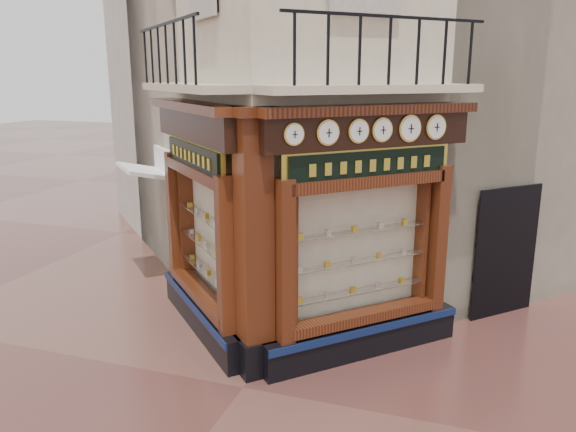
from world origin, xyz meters
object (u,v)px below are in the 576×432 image
at_px(corner_pilaster, 254,249).
at_px(signboard_left, 194,156).
at_px(clock_a, 294,134).
at_px(clock_c, 358,131).
at_px(clock_b, 328,133).
at_px(clock_d, 382,130).
at_px(awning, 151,278).
at_px(signboard_right, 370,165).
at_px(clock_f, 436,127).
at_px(clock_e, 410,128).

bearing_deg(corner_pilaster, signboard_left, 100.25).
distance_m(clock_a, clock_c, 1.03).
height_order(clock_b, clock_d, clock_b).
height_order(awning, signboard_right, signboard_right).
bearing_deg(clock_c, clock_d, 0.00).
xyz_separation_m(clock_c, signboard_right, (0.13, 0.29, -0.52)).
relative_size(clock_d, awning, 0.23).
height_order(clock_f, awning, clock_f).
relative_size(clock_b, awning, 0.24).
bearing_deg(awning, clock_e, -151.23).
xyz_separation_m(clock_c, awning, (-5.06, 2.31, -3.62)).
xyz_separation_m(awning, signboard_left, (2.28, -2.02, 3.10)).
height_order(corner_pilaster, clock_e, corner_pilaster).
distance_m(clock_e, clock_f, 0.50).
relative_size(clock_b, clock_c, 1.04).
height_order(clock_c, clock_e, clock_e).
distance_m(clock_f, signboard_left, 3.88).
xyz_separation_m(clock_d, signboard_right, (-0.16, 0.00, -0.52)).
distance_m(clock_b, signboard_right, 0.96).
bearing_deg(clock_f, clock_e, 180.00).
xyz_separation_m(clock_a, clock_c, (0.73, 0.73, 0.00)).
distance_m(corner_pilaster, clock_c, 2.26).
height_order(clock_d, signboard_right, clock_d).
height_order(clock_a, clock_f, clock_f).
relative_size(clock_b, clock_d, 1.01).
bearing_deg(clock_c, corner_pilaster, 163.60).
xyz_separation_m(clock_a, clock_b, (0.37, 0.37, 0.00)).
bearing_deg(clock_a, clock_d, 0.00).
height_order(corner_pilaster, clock_b, corner_pilaster).
height_order(clock_c, signboard_left, clock_c).
bearing_deg(signboard_left, corner_pilaster, -169.75).
bearing_deg(clock_d, signboard_left, 134.99).
xyz_separation_m(clock_d, signboard_left, (-3.08, 0.00, -0.52)).
bearing_deg(clock_f, signboard_right, 174.29).
distance_m(clock_e, awning, 6.96).
relative_size(corner_pilaster, clock_a, 12.96).
bearing_deg(signboard_right, awning, 113.80).
height_order(corner_pilaster, clock_a, corner_pilaster).
height_order(clock_a, clock_b, clock_b).
relative_size(clock_b, clock_f, 0.94).
bearing_deg(signboard_right, signboard_left, 135.00).
height_order(signboard_left, signboard_right, signboard_right).
distance_m(clock_a, clock_f, 2.43).
distance_m(awning, signboard_right, 6.38).
xyz_separation_m(clock_f, signboard_right, (-0.86, -0.70, -0.52)).
xyz_separation_m(clock_e, signboard_left, (-3.43, -0.35, -0.52)).
relative_size(clock_d, signboard_right, 0.17).
distance_m(clock_b, clock_f, 1.91).
relative_size(clock_e, clock_f, 1.06).
bearing_deg(clock_a, signboard_left, 108.73).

